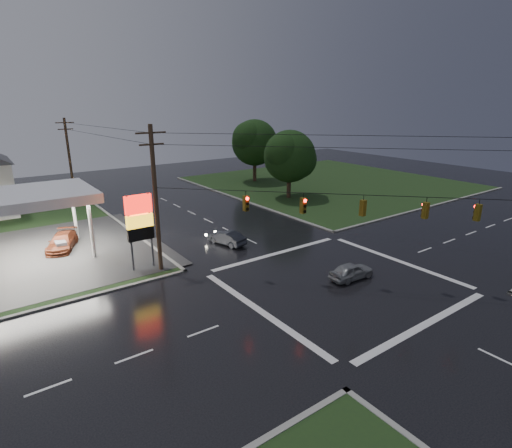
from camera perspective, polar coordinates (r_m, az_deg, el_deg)
ground at (r=29.74m, az=11.58°, el=-8.12°), size 120.00×120.00×0.00m
grass_ne at (r=64.92m, az=10.50°, el=5.83°), size 36.00×36.00×0.08m
pylon_sign at (r=31.16m, az=-16.30°, el=0.61°), size 2.00×0.35×6.00m
utility_pole_nw at (r=30.16m, az=-14.14°, el=3.61°), size 2.20×0.32×11.00m
utility_pole_n at (r=57.31m, az=-25.10°, el=8.53°), size 2.20×0.32×10.50m
traffic_signals at (r=27.64m, az=12.44°, el=4.13°), size 26.87×26.87×1.47m
tree_ne_near at (r=53.07m, az=4.93°, el=9.60°), size 7.99×6.80×8.98m
tree_ne_far at (r=64.22m, az=-0.08°, el=11.54°), size 8.46×7.20×9.80m
car_north at (r=36.35m, az=-4.20°, el=-1.97°), size 2.24×4.02×1.26m
car_crossing at (r=30.23m, az=13.46°, el=-6.55°), size 3.63×1.59×1.22m
car_pump at (r=38.96m, az=-25.95°, el=-2.29°), size 3.72×5.18×1.39m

